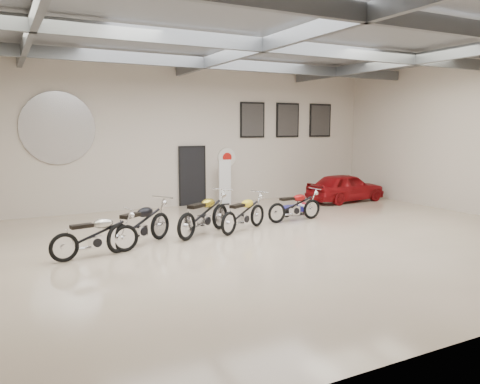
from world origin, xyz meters
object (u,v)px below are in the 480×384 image
banner_stand (225,181)px  motorcycle_red (295,205)px  motorcycle_silver (95,234)px  vintage_car (346,187)px  motorcycle_black (140,223)px  go_kart (296,206)px  motorcycle_gold (204,213)px  motorcycle_yellow (244,212)px

banner_stand → motorcycle_red: banner_stand is taller
motorcycle_silver → vintage_car: vintage_car is taller
motorcycle_black → go_kart: size_ratio=1.45×
banner_stand → motorcycle_silver: banner_stand is taller
motorcycle_silver → motorcycle_red: motorcycle_silver is taller
motorcycle_gold → motorcycle_black: bearing=160.0°
motorcycle_silver → motorcycle_yellow: (4.10, 0.82, 0.00)m
banner_stand → go_kart: size_ratio=1.17×
motorcycle_red → vintage_car: bearing=27.4°
motorcycle_silver → banner_stand: bearing=32.6°
motorcycle_yellow → motorcycle_red: (2.01, 0.48, -0.02)m
banner_stand → motorcycle_gold: bearing=-121.8°
motorcycle_silver → motorcycle_yellow: bearing=1.7°
motorcycle_black → motorcycle_red: bearing=-24.4°
go_kart → motorcycle_black: bearing=-161.3°
go_kart → motorcycle_silver: bearing=-160.0°
motorcycle_yellow → vintage_car: (5.84, 2.70, 0.03)m
motorcycle_silver → motorcycle_gold: 3.09m
motorcycle_silver → motorcycle_gold: bearing=7.3°
motorcycle_silver → motorcycle_yellow: 4.18m
motorcycle_black → go_kart: motorcycle_black is taller
motorcycle_yellow → motorcycle_red: size_ratio=1.05×
motorcycle_black → vintage_car: motorcycle_black is taller
banner_stand → go_kart: 3.15m
motorcycle_red → banner_stand: bearing=95.9°
banner_stand → motorcycle_red: bearing=-81.1°
motorcycle_gold → vintage_car: size_ratio=0.69×
motorcycle_gold → go_kart: bearing=-13.4°
go_kart → vintage_car: 3.46m
motorcycle_yellow → motorcycle_red: motorcycle_yellow is taller
motorcycle_black → motorcycle_red: motorcycle_black is taller
motorcycle_yellow → motorcycle_red: bearing=-14.1°
motorcycle_black → vintage_car: 9.31m
motorcycle_red → vintage_car: vintage_car is taller
motorcycle_red → vintage_car: size_ratio=0.58×
motorcycle_gold → go_kart: motorcycle_gold is taller
motorcycle_gold → go_kart: 4.03m
banner_stand → motorcycle_silver: (-5.55, -5.02, -0.35)m
motorcycle_yellow → motorcycle_black: bearing=158.4°
vintage_car → motorcycle_yellow: bearing=110.5°
motorcycle_silver → motorcycle_black: bearing=14.5°
motorcycle_red → go_kart: size_ratio=1.28×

